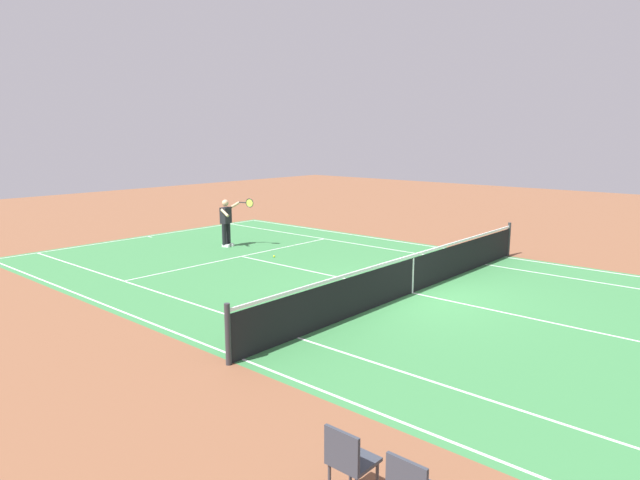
{
  "coord_description": "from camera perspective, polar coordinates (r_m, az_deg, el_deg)",
  "views": [
    {
      "loc": [
        -7.0,
        11.43,
        3.82
      ],
      "look_at": [
        3.22,
        -0.23,
        0.9
      ],
      "focal_mm": 31.11,
      "sensor_mm": 36.0,
      "label": 1
    }
  ],
  "objects": [
    {
      "name": "court_line_markings",
      "position": [
        13.93,
        9.43,
        -5.38
      ],
      "size": [
        23.85,
        11.05,
        0.01
      ],
      "color": "white",
      "rests_on": "ground_plane"
    },
    {
      "name": "tennis_player_near",
      "position": [
        19.58,
        -9.56,
        2.02
      ],
      "size": [
        0.99,
        0.86,
        1.7
      ],
      "color": "black",
      "rests_on": "ground_plane"
    },
    {
      "name": "spectator_chair_2",
      "position": [
        6.19,
        2.98,
        -21.55
      ],
      "size": [
        0.44,
        0.44,
        0.88
      ],
      "color": "#38383D",
      "rests_on": "ground_plane"
    },
    {
      "name": "court_slab",
      "position": [
        13.93,
        9.43,
        -5.39
      ],
      "size": [
        24.2,
        11.4,
        0.0
      ],
      "primitive_type": "cube",
      "color": "#387A42",
      "rests_on": "ground_plane"
    },
    {
      "name": "tennis_net",
      "position": [
        13.81,
        9.5,
        -3.43
      ],
      "size": [
        0.1,
        11.7,
        1.08
      ],
      "color": "#2D2D33",
      "rests_on": "ground_plane"
    },
    {
      "name": "tennis_ball",
      "position": [
        17.76,
        -4.75,
        -1.68
      ],
      "size": [
        0.07,
        0.07,
        0.07
      ],
      "primitive_type": "sphere",
      "color": "#CCE01E",
      "rests_on": "ground_plane"
    },
    {
      "name": "ground_plane",
      "position": [
        13.94,
        9.43,
        -5.39
      ],
      "size": [
        60.0,
        60.0,
        0.0
      ],
      "primitive_type": "plane",
      "color": "brown"
    }
  ]
}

